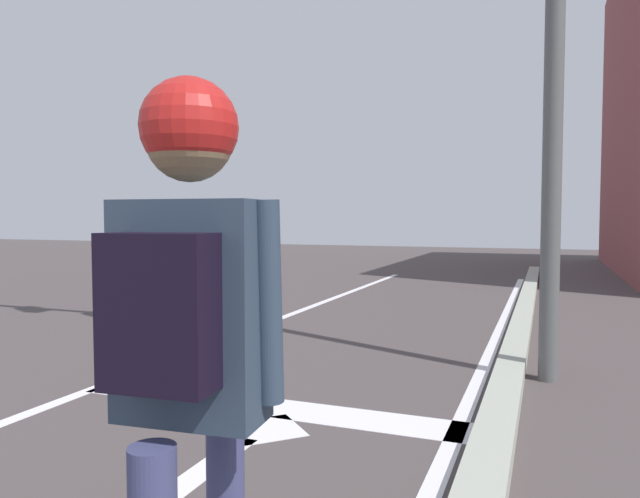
# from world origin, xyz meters

# --- Properties ---
(lane_line_center) EXTENTS (0.12, 20.00, 0.01)m
(lane_line_center) POSITION_xyz_m (0.39, 6.00, 0.00)
(lane_line_center) COLOR silver
(lane_line_center) RESTS_ON ground
(lane_line_curbside) EXTENTS (0.12, 20.00, 0.01)m
(lane_line_curbside) POSITION_xyz_m (3.28, 6.00, 0.00)
(lane_line_curbside) COLOR silver
(lane_line_curbside) RESTS_ON ground
(stop_bar) EXTENTS (3.04, 0.40, 0.01)m
(stop_bar) POSITION_xyz_m (1.91, 5.90, 0.00)
(stop_bar) COLOR silver
(stop_bar) RESTS_ON ground
(lane_arrow_stem) EXTENTS (0.16, 1.40, 0.01)m
(lane_arrow_stem) POSITION_xyz_m (2.06, 4.59, 0.00)
(lane_arrow_stem) COLOR silver
(lane_arrow_stem) RESTS_ON ground
(lane_arrow_head) EXTENTS (0.71, 0.71, 0.01)m
(lane_arrow_head) POSITION_xyz_m (2.06, 5.44, 0.00)
(lane_arrow_head) COLOR silver
(lane_arrow_head) RESTS_ON ground
(curb_strip) EXTENTS (0.24, 24.00, 0.14)m
(curb_strip) POSITION_xyz_m (3.53, 6.00, 0.07)
(curb_strip) COLOR #9EA495
(curb_strip) RESTS_ON ground
(skater) EXTENTS (0.46, 0.62, 1.65)m
(skater) POSITION_xyz_m (2.97, 3.33, 1.13)
(skater) COLOR #3B3E67
(skater) RESTS_ON skateboard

